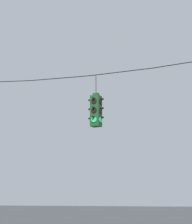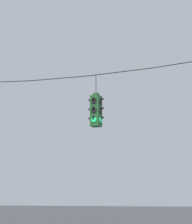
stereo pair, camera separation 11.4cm
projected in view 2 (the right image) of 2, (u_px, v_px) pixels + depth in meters
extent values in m
cylinder|color=black|center=(6.00, 82.00, 17.68)|extent=(2.45, 0.03, 0.21)
cylinder|color=black|center=(59.00, 78.00, 16.68)|extent=(2.45, 0.03, 0.12)
cylinder|color=black|center=(119.00, 72.00, 15.71)|extent=(2.45, 0.03, 0.03)
cylinder|color=black|center=(187.00, 62.00, 14.75)|extent=(2.45, 0.03, 0.12)
cube|color=#143819|center=(96.00, 111.00, 15.80)|extent=(0.34, 0.34, 1.13)
cube|color=#143819|center=(96.00, 95.00, 15.92)|extent=(0.19, 0.19, 0.10)
cylinder|color=black|center=(96.00, 84.00, 16.00)|extent=(0.02, 0.02, 0.69)
cylinder|color=black|center=(94.00, 101.00, 15.70)|extent=(0.20, 0.03, 0.20)
cylinder|color=black|center=(93.00, 98.00, 15.68)|extent=(0.07, 0.12, 0.07)
cylinder|color=black|center=(94.00, 110.00, 15.64)|extent=(0.20, 0.03, 0.20)
cylinder|color=black|center=(93.00, 108.00, 15.61)|extent=(0.07, 0.12, 0.07)
cylinder|color=#19C666|center=(94.00, 120.00, 15.57)|extent=(0.20, 0.03, 0.20)
cylinder|color=black|center=(93.00, 117.00, 15.55)|extent=(0.07, 0.12, 0.07)
cylinder|color=black|center=(98.00, 103.00, 16.04)|extent=(0.20, 0.03, 0.20)
cylinder|color=black|center=(99.00, 101.00, 16.09)|extent=(0.07, 0.12, 0.07)
cylinder|color=black|center=(98.00, 112.00, 15.97)|extent=(0.20, 0.03, 0.20)
cylinder|color=black|center=(99.00, 110.00, 16.03)|extent=(0.07, 0.12, 0.07)
cylinder|color=#19C666|center=(98.00, 121.00, 15.90)|extent=(0.20, 0.03, 0.20)
cylinder|color=black|center=(99.00, 119.00, 15.96)|extent=(0.07, 0.12, 0.07)
cylinder|color=black|center=(91.00, 102.00, 15.94)|extent=(0.03, 0.20, 0.20)
cylinder|color=black|center=(90.00, 100.00, 15.98)|extent=(0.12, 0.07, 0.07)
cylinder|color=black|center=(91.00, 112.00, 15.87)|extent=(0.03, 0.20, 0.20)
cylinder|color=black|center=(90.00, 109.00, 15.91)|extent=(0.12, 0.07, 0.07)
cylinder|color=#19C666|center=(91.00, 121.00, 15.81)|extent=(0.03, 0.20, 0.20)
cylinder|color=black|center=(90.00, 118.00, 15.84)|extent=(0.12, 0.07, 0.07)
cylinder|color=black|center=(101.00, 102.00, 15.80)|extent=(0.03, 0.20, 0.20)
cylinder|color=black|center=(102.00, 99.00, 15.80)|extent=(0.12, 0.07, 0.07)
cylinder|color=black|center=(101.00, 111.00, 15.73)|extent=(0.03, 0.20, 0.20)
cylinder|color=black|center=(102.00, 108.00, 15.73)|extent=(0.12, 0.07, 0.07)
cylinder|color=#19C666|center=(101.00, 120.00, 15.66)|extent=(0.03, 0.20, 0.20)
cylinder|color=black|center=(102.00, 117.00, 15.66)|extent=(0.12, 0.07, 0.07)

